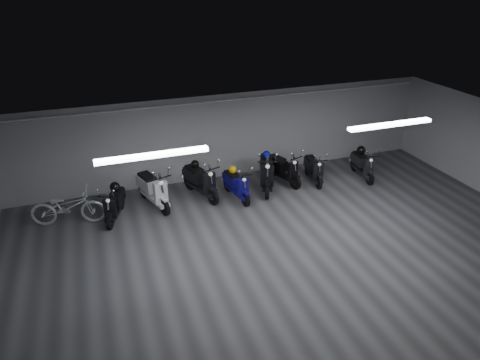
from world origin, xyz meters
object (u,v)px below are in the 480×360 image
object	(u,v)px
scooter_9	(363,161)
helmet_0	(266,154)
helmet_3	(233,170)
scooter_4	(236,180)
scooter_5	(266,167)
scooter_3	(200,176)
scooter_8	(314,165)
bicycle	(67,203)
scooter_7	(283,164)
scooter_1	(114,200)
helmet_2	(115,187)
scooter_2	(152,184)
helmet_1	(195,164)
helmet_4	(361,150)

from	to	relation	value
scooter_9	helmet_0	world-z (taller)	scooter_9
helmet_3	scooter_9	bearing A→B (deg)	-3.07
scooter_4	scooter_5	xyz separation A→B (m)	(1.10, 0.32, 0.14)
scooter_3	scooter_8	bearing A→B (deg)	-22.61
bicycle	helmet_3	bearing A→B (deg)	-77.77
scooter_5	scooter_8	xyz separation A→B (m)	(1.64, -0.06, -0.15)
scooter_4	scooter_7	bearing A→B (deg)	6.10
helmet_0	helmet_3	bearing A→B (deg)	-163.77
scooter_1	scooter_9	world-z (taller)	scooter_9
scooter_3	helmet_2	size ratio (longest dim) A/B	6.72
scooter_7	scooter_9	world-z (taller)	scooter_7
helmet_3	scooter_4	bearing A→B (deg)	-79.82
scooter_2	scooter_3	xyz separation A→B (m)	(1.44, 0.10, -0.01)
scooter_3	scooter_4	size ratio (longest dim) A/B	1.16
scooter_4	bicycle	xyz separation A→B (m)	(-4.76, 0.16, 0.02)
scooter_4	helmet_1	world-z (taller)	scooter_4
helmet_4	scooter_9	bearing A→B (deg)	-96.79
bicycle	helmet_2	xyz separation A→B (m)	(1.28, 0.05, 0.25)
scooter_2	helmet_2	world-z (taller)	scooter_2
scooter_4	scooter_2	bearing A→B (deg)	161.37
helmet_4	scooter_4	bearing A→B (deg)	-177.33
helmet_1	helmet_3	size ratio (longest dim) A/B	1.03
scooter_8	helmet_2	bearing A→B (deg)	-170.96
helmet_1	scooter_4	bearing A→B (deg)	-33.54
scooter_1	helmet_1	bearing A→B (deg)	36.35
scooter_3	scooter_4	distance (m)	1.10
scooter_9	bicycle	size ratio (longest dim) A/B	0.84
scooter_2	scooter_7	world-z (taller)	scooter_2
scooter_2	scooter_8	bearing A→B (deg)	-19.31
helmet_0	scooter_5	bearing A→B (deg)	-110.05
scooter_7	helmet_0	size ratio (longest dim) A/B	7.02
scooter_9	helmet_0	size ratio (longest dim) A/B	6.52
scooter_4	helmet_1	bearing A→B (deg)	136.28
scooter_8	bicycle	world-z (taller)	bicycle
scooter_1	scooter_8	world-z (taller)	scooter_1
helmet_0	helmet_1	xyz separation A→B (m)	(-2.27, 0.13, -0.05)
scooter_3	helmet_0	xyz separation A→B (m)	(2.19, 0.12, 0.34)
scooter_5	scooter_2	bearing A→B (deg)	-160.59
scooter_5	helmet_2	bearing A→B (deg)	-158.66
helmet_0	helmet_2	distance (m)	4.69
helmet_4	helmet_1	bearing A→B (deg)	174.77
scooter_1	scooter_7	size ratio (longest dim) A/B	0.91
scooter_3	helmet_0	bearing A→B (deg)	-16.43
scooter_1	helmet_1	world-z (taller)	scooter_1
helmet_1	helmet_4	xyz separation A→B (m)	(5.52, -0.51, -0.10)
bicycle	helmet_2	distance (m)	1.31
scooter_4	helmet_3	xyz separation A→B (m)	(-0.04, 0.22, 0.27)
scooter_3	scooter_5	bearing A→B (deg)	-23.43
helmet_1	scooter_8	bearing A→B (deg)	-6.72
scooter_3	scooter_5	distance (m)	2.10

